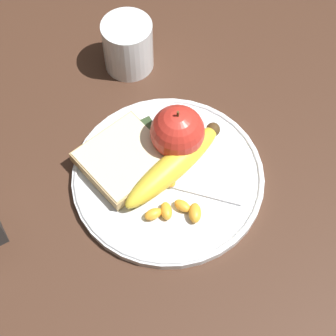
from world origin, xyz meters
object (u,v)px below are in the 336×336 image
Objects in this scene: fork at (163,182)px; plate at (168,177)px; bread_slice at (125,159)px; jam_packet at (145,132)px; juice_glass at (128,46)px; apple at (177,132)px; banana at (174,164)px.

plate is at bearing -104.09° from fork.
plate is 0.07m from bread_slice.
jam_packet reaches higher than plate.
plate is 0.02m from fork.
jam_packet is at bearing 71.21° from juice_glass.
bread_slice is 0.05m from jam_packet.
juice_glass is 0.24m from fork.
apple is at bearing 170.30° from bread_slice.
juice_glass reaches higher than fork.
juice_glass is 0.22m from banana.
plate is 3.17× the size of apple.
juice_glass is 0.99× the size of apple.
fork is (0.02, 0.01, -0.02)m from banana.
fork is (-0.03, 0.06, -0.01)m from bread_slice.
apple is at bearing 84.42° from juice_glass.
banana is 1.39× the size of bread_slice.
apple is 0.07m from fork.
juice_glass is at bearing -59.81° from fork.
bread_slice is 0.06m from fork.
fork is (0.07, 0.23, -0.03)m from juice_glass.
banana reaches higher than jam_packet.
banana is at bearing 78.91° from juice_glass.
banana is (-0.01, -0.00, 0.02)m from plate.
juice_glass reaches higher than plate.
apple is 0.65× the size of bread_slice.
bread_slice and jam_packet have the same top height.
banana is 4.69× the size of jam_packet.
bread_slice reaches higher than fork.
bread_slice is at bearing -47.88° from plate.
juice_glass is 0.16m from jam_packet.
bread_slice reaches higher than plate.
banana reaches higher than bread_slice.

